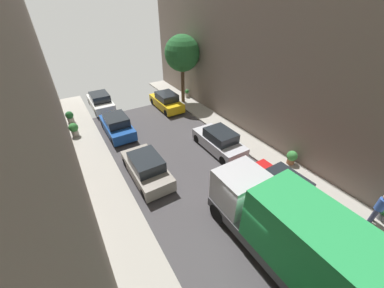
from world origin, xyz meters
The scene contains 15 objects.
ground centered at (0.00, 0.00, 0.00)m, with size 32.00×32.00×0.00m, color #423F42.
sidewalk_right centered at (5.00, 0.00, 0.07)m, with size 2.00×44.00×0.15m, color #A8A399.
parked_car_left_3 centered at (-2.70, 6.10, 0.72)m, with size 1.78×4.20×1.57m.
parked_car_left_4 centered at (-2.70, 12.13, 0.72)m, with size 1.78×4.20×1.57m.
parked_car_left_5 centered at (-2.70, 17.62, 0.72)m, with size 1.78×4.20×1.57m.
parked_car_right_1 centered at (2.70, 0.79, 0.72)m, with size 1.78×4.20×1.57m.
parked_car_right_2 centered at (2.70, 6.14, 0.72)m, with size 1.78×4.20×1.57m.
parked_car_right_3 centered at (2.70, 14.37, 0.72)m, with size 1.78×4.20×1.57m.
delivery_truck centered at (0.00, -1.34, 1.79)m, with size 2.26×6.60×3.38m.
pedestrian centered at (5.11, -2.56, 1.07)m, with size 0.40×0.36×1.72m.
street_tree_1 centered at (4.73, 14.69, 4.77)m, with size 3.21×3.21×6.26m.
potted_plant_0 centered at (5.69, 15.54, 0.58)m, with size 0.42×0.42×0.82m.
potted_plant_3 centered at (-5.65, 13.28, 0.74)m, with size 0.67×0.67×1.06m.
potted_plant_4 centered at (-5.63, 15.93, 0.66)m, with size 0.63×0.63×0.96m.
potted_plant_5 centered at (5.54, 2.32, 0.65)m, with size 0.65×0.65×0.92m.
Camera 1 is at (-5.67, -3.72, 9.05)m, focal length 20.53 mm.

